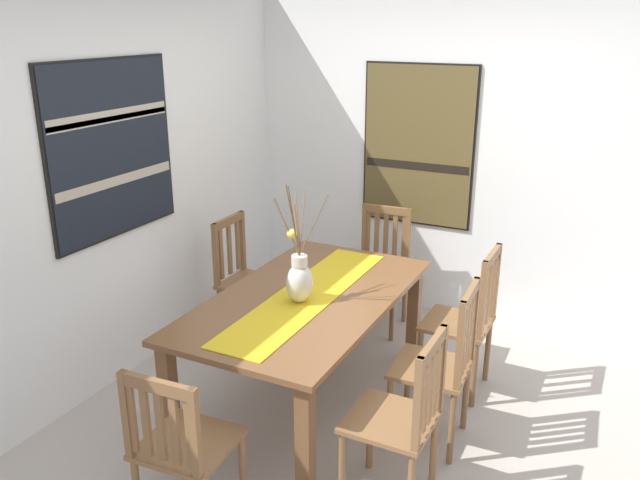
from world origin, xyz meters
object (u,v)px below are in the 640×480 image
(chair_0, at_px, (403,417))
(chair_4, at_px, (442,362))
(centerpiece_vase, at_px, (299,279))
(dining_table, at_px, (307,311))
(chair_1, at_px, (246,278))
(chair_5, at_px, (466,320))
(chair_3, at_px, (380,265))
(chair_2, at_px, (181,446))
(painting_on_back_wall, at_px, (112,149))
(painting_on_side_wall, at_px, (418,146))

(chair_0, xyz_separation_m, chair_4, (0.59, -0.03, 0.01))
(centerpiece_vase, distance_m, chair_4, 0.95)
(dining_table, height_order, chair_1, chair_1)
(chair_5, bearing_deg, chair_4, -177.55)
(chair_5, bearing_deg, chair_3, 52.55)
(dining_table, height_order, chair_2, chair_2)
(centerpiece_vase, relative_size, chair_1, 0.78)
(centerpiece_vase, xyz_separation_m, painting_on_back_wall, (-0.08, 1.30, 0.67))
(dining_table, xyz_separation_m, chair_0, (-0.60, -0.85, -0.14))
(painting_on_side_wall, bearing_deg, dining_table, 176.55)
(centerpiece_vase, relative_size, chair_4, 0.76)
(dining_table, bearing_deg, centerpiece_vase, -179.09)
(chair_2, bearing_deg, chair_0, -52.10)
(chair_2, bearing_deg, chair_3, 0.25)
(chair_3, bearing_deg, chair_1, 129.47)
(chair_0, relative_size, painting_on_side_wall, 0.74)
(chair_4, bearing_deg, centerpiece_vase, 95.58)
(chair_1, bearing_deg, chair_2, -155.66)
(chair_3, distance_m, chair_4, 1.55)
(dining_table, distance_m, chair_1, 1.03)
(centerpiece_vase, bearing_deg, chair_3, 0.53)
(chair_4, bearing_deg, chair_2, 144.98)
(chair_0, distance_m, chair_3, 2.05)
(chair_4, xyz_separation_m, chair_5, (0.62, 0.03, -0.01))
(chair_0, bearing_deg, chair_1, 54.80)
(centerpiece_vase, height_order, chair_0, centerpiece_vase)
(chair_5, bearing_deg, centerpiece_vase, 129.95)
(chair_0, relative_size, chair_4, 0.97)
(chair_1, distance_m, painting_on_back_wall, 1.40)
(chair_4, bearing_deg, chair_0, 177.47)
(chair_3, height_order, painting_on_back_wall, painting_on_back_wall)
(chair_0, bearing_deg, chair_3, 24.70)
(centerpiece_vase, relative_size, chair_5, 0.75)
(dining_table, height_order, chair_3, chair_3)
(chair_0, height_order, chair_3, chair_3)
(chair_2, height_order, painting_on_side_wall, painting_on_side_wall)
(chair_2, relative_size, chair_3, 0.95)
(chair_0, distance_m, chair_5, 1.21)
(centerpiece_vase, distance_m, chair_5, 1.17)
(chair_2, xyz_separation_m, chair_4, (1.24, -0.87, 0.02))
(dining_table, xyz_separation_m, chair_4, (-0.01, -0.87, -0.13))
(dining_table, distance_m, chair_0, 1.04)
(chair_2, bearing_deg, chair_4, -35.02)
(dining_table, height_order, chair_0, chair_0)
(chair_4, height_order, painting_on_side_wall, painting_on_side_wall)
(centerpiece_vase, relative_size, chair_2, 0.82)
(chair_1, distance_m, chair_2, 2.02)
(painting_on_side_wall, bearing_deg, centerpiece_vase, 176.78)
(chair_1, bearing_deg, chair_4, -109.36)
(chair_3, xyz_separation_m, painting_on_back_wall, (-1.44, 1.29, 1.07))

